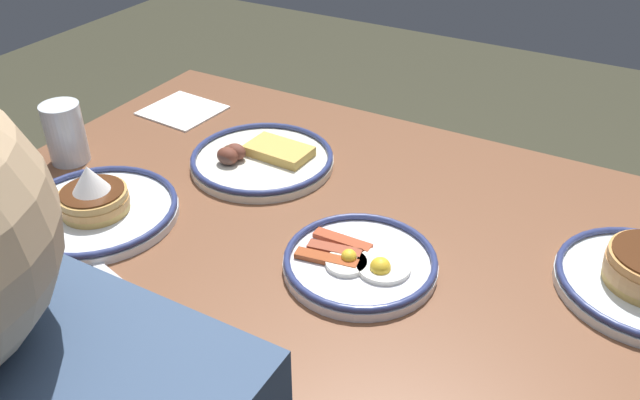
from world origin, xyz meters
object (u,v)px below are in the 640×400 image
plate_center_pancakes (261,158)px  plate_far_companion (360,262)px  drinking_glass (66,136)px  plate_far_side (96,207)px  paper_napkin (182,110)px  fork_near (126,289)px

plate_center_pancakes → plate_far_companion: (-0.29, 0.18, -0.00)m
plate_center_pancakes → drinking_glass: (0.32, 0.16, 0.04)m
plate_far_side → paper_napkin: size_ratio=1.75×
paper_napkin → plate_center_pancakes: bearing=158.6°
drinking_glass → plate_center_pancakes: bearing=-153.6°
paper_napkin → fork_near: bearing=121.7°
plate_far_side → drinking_glass: 0.22m
plate_far_companion → drinking_glass: drinking_glass is taller
paper_napkin → fork_near: fork_near is taller
plate_center_pancakes → paper_napkin: bearing=-21.4°
plate_center_pancakes → drinking_glass: bearing=26.4°
plate_far_companion → paper_napkin: bearing=-26.9°
plate_center_pancakes → fork_near: (-0.03, 0.38, -0.01)m
plate_far_companion → plate_far_side: size_ratio=0.86×
plate_far_companion → paper_napkin: (0.57, -0.29, -0.01)m
drinking_glass → paper_napkin: drinking_glass is taller
paper_napkin → plate_far_companion: bearing=153.1°
plate_far_side → paper_napkin: bearing=-70.2°
plate_center_pancakes → plate_far_companion: plate_center_pancakes is taller
fork_near → drinking_glass: bearing=-32.8°
plate_far_companion → drinking_glass: bearing=-2.0°
plate_far_companion → drinking_glass: 0.62m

